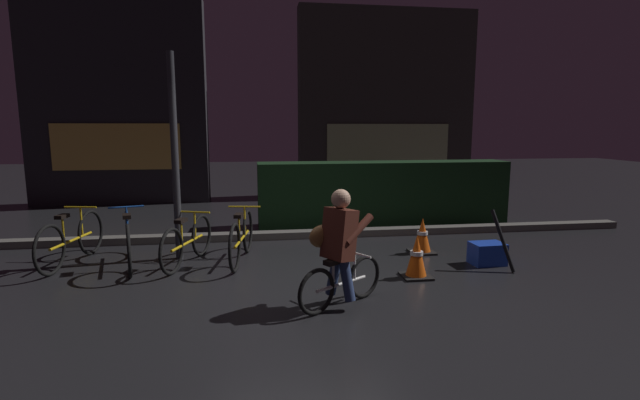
% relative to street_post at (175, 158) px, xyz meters
% --- Properties ---
extents(ground_plane, '(40.00, 40.00, 0.00)m').
position_rel_street_post_xyz_m(ground_plane, '(1.75, -1.20, -1.44)').
color(ground_plane, black).
extents(sidewalk_curb, '(12.00, 0.24, 0.12)m').
position_rel_street_post_xyz_m(sidewalk_curb, '(1.75, 1.00, -1.38)').
color(sidewalk_curb, '#56544F').
rests_on(sidewalk_curb, ground).
extents(hedge_row, '(4.80, 0.70, 1.21)m').
position_rel_street_post_xyz_m(hedge_row, '(3.55, 1.90, -0.83)').
color(hedge_row, black).
rests_on(hedge_row, ground).
extents(storefront_left, '(4.20, 0.54, 4.89)m').
position_rel_street_post_xyz_m(storefront_left, '(-2.13, 5.30, 1.00)').
color(storefront_left, '#262328').
rests_on(storefront_left, ground).
extents(storefront_right, '(4.88, 0.54, 5.02)m').
position_rel_street_post_xyz_m(storefront_right, '(4.77, 6.00, 1.06)').
color(storefront_right, '#383330').
rests_on(storefront_right, ground).
extents(street_post, '(0.10, 0.10, 2.88)m').
position_rel_street_post_xyz_m(street_post, '(0.00, 0.00, 0.00)').
color(street_post, '#2D2D33').
rests_on(street_post, ground).
extents(parked_bike_leftmost, '(0.46, 1.63, 0.76)m').
position_rel_street_post_xyz_m(parked_bike_leftmost, '(-1.41, -0.07, -1.09)').
color(parked_bike_leftmost, black).
rests_on(parked_bike_leftmost, ground).
extents(parked_bike_left_mid, '(0.53, 1.66, 0.78)m').
position_rel_street_post_xyz_m(parked_bike_left_mid, '(-0.61, -0.29, -1.08)').
color(parked_bike_left_mid, black).
rests_on(parked_bike_left_mid, ground).
extents(parked_bike_center_left, '(0.56, 1.45, 0.70)m').
position_rel_street_post_xyz_m(parked_bike_center_left, '(0.16, -0.31, -1.12)').
color(parked_bike_center_left, black).
rests_on(parked_bike_center_left, ground).
extents(parked_bike_center_right, '(0.46, 1.60, 0.75)m').
position_rel_street_post_xyz_m(parked_bike_center_right, '(0.89, -0.28, -1.10)').
color(parked_bike_center_right, black).
rests_on(parked_bike_center_right, ground).
extents(traffic_cone_near, '(0.36, 0.36, 0.55)m').
position_rel_street_post_xyz_m(traffic_cone_near, '(3.07, -1.30, -1.18)').
color(traffic_cone_near, black).
rests_on(traffic_cone_near, ground).
extents(traffic_cone_far, '(0.36, 0.36, 0.53)m').
position_rel_street_post_xyz_m(traffic_cone_far, '(3.55, -0.22, -1.18)').
color(traffic_cone_far, black).
rests_on(traffic_cone_far, ground).
extents(blue_crate, '(0.45, 0.34, 0.30)m').
position_rel_street_post_xyz_m(blue_crate, '(4.23, -0.90, -1.29)').
color(blue_crate, '#193DB7').
rests_on(blue_crate, ground).
extents(cyclist, '(1.01, 0.70, 1.25)m').
position_rel_street_post_xyz_m(cyclist, '(1.92, -2.08, -0.81)').
color(cyclist, black).
rests_on(cyclist, ground).
extents(closed_umbrella, '(0.22, 0.41, 0.78)m').
position_rel_street_post_xyz_m(closed_umbrella, '(4.30, -1.15, -1.05)').
color(closed_umbrella, black).
rests_on(closed_umbrella, ground).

